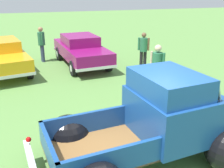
{
  "coord_description": "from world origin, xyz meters",
  "views": [
    {
      "loc": [
        -2.18,
        -4.28,
        3.5
      ],
      "look_at": [
        0.0,
        1.95,
        1.1
      ],
      "focal_mm": 42.0,
      "sensor_mm": 36.0,
      "label": 1
    }
  ],
  "objects": [
    {
      "name": "spectator_2",
      "position": [
        3.08,
        6.41,
        0.94
      ],
      "size": [
        0.5,
        0.47,
        1.66
      ],
      "rotation": [
        0.0,
        0.0,
        4.18
      ],
      "color": "black",
      "rests_on": "ground"
    },
    {
      "name": "lane_cone_1",
      "position": [
        2.33,
        2.72,
        0.31
      ],
      "size": [
        0.36,
        0.36,
        0.63
      ],
      "color": "black",
      "rests_on": "ground"
    },
    {
      "name": "vintage_pickup_truck",
      "position": [
        0.39,
        0.03,
        0.76
      ],
      "size": [
        4.76,
        3.07,
        1.96
      ],
      "rotation": [
        0.0,
        0.0,
        0.09
      ],
      "color": "black",
      "rests_on": "ground"
    },
    {
      "name": "spectator_1",
      "position": [
        -1.21,
        9.17,
        1.0
      ],
      "size": [
        0.39,
        0.54,
        1.75
      ],
      "rotation": [
        0.0,
        0.0,
        3.29
      ],
      "color": "navy",
      "rests_on": "ground"
    },
    {
      "name": "show_car_0",
      "position": [
        -3.04,
        7.87,
        0.78
      ],
      "size": [
        2.54,
        4.79,
        1.43
      ],
      "rotation": [
        0.0,
        0.0,
        -1.4
      ],
      "color": "black",
      "rests_on": "ground"
    },
    {
      "name": "ground_plane",
      "position": [
        0.0,
        0.0,
        0.0
      ],
      "size": [
        80.0,
        80.0,
        0.0
      ],
      "primitive_type": "plane",
      "color": "#609347"
    },
    {
      "name": "spectator_0",
      "position": [
        2.07,
        3.25,
        1.02
      ],
      "size": [
        0.48,
        0.48,
        1.78
      ],
      "rotation": [
        0.0,
        0.0,
        3.79
      ],
      "color": "#4C4742",
      "rests_on": "ground"
    },
    {
      "name": "show_car_1",
      "position": [
        0.49,
        7.87,
        0.78
      ],
      "size": [
        2.05,
        4.62,
        1.43
      ],
      "rotation": [
        0.0,
        0.0,
        -1.51
      ],
      "color": "black",
      "rests_on": "ground"
    },
    {
      "name": "lane_cone_0",
      "position": [
        1.04,
        2.91,
        0.31
      ],
      "size": [
        0.36,
        0.36,
        0.63
      ],
      "color": "black",
      "rests_on": "ground"
    }
  ]
}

